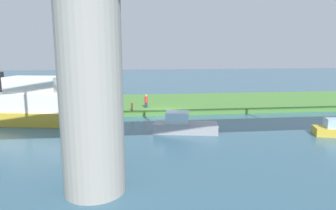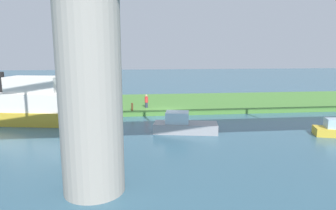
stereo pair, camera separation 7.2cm
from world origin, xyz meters
The scene contains 7 objects.
ground_plane centered at (0.00, 0.00, 0.00)m, with size 160.00×160.00×0.00m, color #386075.
grassy_bank centered at (0.00, -6.00, 0.25)m, with size 80.00×12.00×0.50m, color #4C8438.
bridge_pylon centered at (4.82, 15.65, 4.86)m, with size 2.75×2.75×9.71m, color #9E998E.
person_on_bank centered at (1.68, -2.01, 1.20)m, with size 0.48×0.48×1.39m.
mooring_post centered at (3.17, -0.57, 0.88)m, with size 0.20×0.20×0.76m, color brown.
houseboat_blue centered at (12.47, 1.60, 1.70)m, with size 9.36×4.60×4.58m.
pontoon_yellow centered at (-0.89, 6.29, 0.59)m, with size 5.23×2.71×1.66m.
Camera 1 is at (3.00, 28.59, 6.29)m, focal length 31.47 mm.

